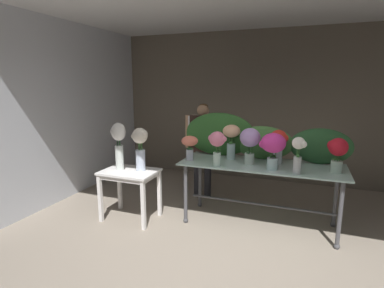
# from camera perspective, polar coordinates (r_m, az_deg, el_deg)

# --- Properties ---
(ground_plane) EXTENTS (8.27, 8.27, 0.00)m
(ground_plane) POSITION_cam_1_polar(r_m,az_deg,el_deg) (4.72, 9.28, -12.90)
(ground_plane) COLOR gray
(wall_back) EXTENTS (5.99, 0.12, 2.94)m
(wall_back) POSITION_cam_1_polar(r_m,az_deg,el_deg) (6.18, 13.29, 6.86)
(wall_back) COLOR #706656
(wall_back) RESTS_ON ground
(wall_left) EXTENTS (0.12, 3.88, 2.94)m
(wall_left) POSITION_cam_1_polar(r_m,az_deg,el_deg) (5.71, -21.24, 6.02)
(wall_left) COLOR silver
(wall_left) RESTS_ON ground
(ceiling_slab) EXTENTS (6.11, 3.88, 0.12)m
(ceiling_slab) POSITION_cam_1_polar(r_m,az_deg,el_deg) (4.43, 10.67, 25.17)
(ceiling_slab) COLOR silver
(ceiling_slab) RESTS_ON wall_back
(display_table_glass) EXTENTS (2.14, 0.81, 0.88)m
(display_table_glass) POSITION_cam_1_polar(r_m,az_deg,el_deg) (4.18, 12.86, -5.51)
(display_table_glass) COLOR #A9CBC1
(display_table_glass) RESTS_ON ground
(side_table_white) EXTENTS (0.77, 0.55, 0.72)m
(side_table_white) POSITION_cam_1_polar(r_m,az_deg,el_deg) (4.39, -11.71, -6.21)
(side_table_white) COLOR white
(side_table_white) RESTS_ON ground
(florist) EXTENTS (0.62, 0.24, 1.60)m
(florist) POSITION_cam_1_polar(r_m,az_deg,el_deg) (5.06, 2.03, 0.75)
(florist) COLOR #232328
(florist) RESTS_ON ground
(foliage_backdrop) EXTENTS (2.32, 0.21, 0.64)m
(foliage_backdrop) POSITION_cam_1_polar(r_m,az_deg,el_deg) (4.37, 12.06, 0.84)
(foliage_backdrop) COLOR #2D6028
(foliage_backdrop) RESTS_ON display_table_glass
(vase_lilac_lilies) EXTENTS (0.27, 0.27, 0.49)m
(vase_lilac_lilies) POSITION_cam_1_polar(r_m,az_deg,el_deg) (4.03, 10.87, 0.54)
(vase_lilac_lilies) COLOR silver
(vase_lilac_lilies) RESTS_ON display_table_glass
(vase_crimson_stock) EXTENTS (0.23, 0.22, 0.42)m
(vase_crimson_stock) POSITION_cam_1_polar(r_m,az_deg,el_deg) (4.00, 25.83, -1.27)
(vase_crimson_stock) COLOR silver
(vase_crimson_stock) RESTS_ON display_table_glass
(vase_ivory_hydrangea) EXTENTS (0.17, 0.17, 0.45)m
(vase_ivory_hydrangea) POSITION_cam_1_polar(r_m,az_deg,el_deg) (3.76, 19.48, -1.51)
(vase_ivory_hydrangea) COLOR silver
(vase_ivory_hydrangea) RESTS_ON display_table_glass
(vase_coral_ranunculus) EXTENTS (0.23, 0.23, 0.34)m
(vase_coral_ranunculus) POSITION_cam_1_polar(r_m,az_deg,el_deg) (4.19, -0.46, -0.02)
(vase_coral_ranunculus) COLOR silver
(vase_coral_ranunculus) RESTS_ON display_table_glass
(vase_rosy_tulips) EXTENTS (0.24, 0.21, 0.46)m
(vase_rosy_tulips) POSITION_cam_1_polar(r_m,az_deg,el_deg) (3.88, 4.78, 0.07)
(vase_rosy_tulips) COLOR silver
(vase_rosy_tulips) RESTS_ON display_table_glass
(vase_peach_dahlias) EXTENTS (0.25, 0.25, 0.49)m
(vase_peach_dahlias) POSITION_cam_1_polar(r_m,az_deg,el_deg) (4.27, 7.41, 1.32)
(vase_peach_dahlias) COLOR silver
(vase_peach_dahlias) RESTS_ON display_table_glass
(vase_scarlet_roses) EXTENTS (0.24, 0.23, 0.46)m
(vase_scarlet_roses) POSITION_cam_1_polar(r_m,az_deg,el_deg) (4.15, 16.06, 0.17)
(vase_scarlet_roses) COLOR silver
(vase_scarlet_roses) RESTS_ON display_table_glass
(vase_magenta_carnations) EXTENTS (0.33, 0.31, 0.46)m
(vase_magenta_carnations) POSITION_cam_1_polar(r_m,az_deg,el_deg) (3.85, 15.06, -0.38)
(vase_magenta_carnations) COLOR silver
(vase_magenta_carnations) RESTS_ON display_table_glass
(vase_white_roses_tall) EXTENTS (0.21, 0.20, 0.68)m
(vase_white_roses_tall) POSITION_cam_1_polar(r_m,az_deg,el_deg) (4.35, -13.72, 0.32)
(vase_white_roses_tall) COLOR silver
(vase_white_roses_tall) RESTS_ON side_table_white
(vase_cream_lisianthus_tall) EXTENTS (0.24, 0.22, 0.61)m
(vase_cream_lisianthus_tall) POSITION_cam_1_polar(r_m,az_deg,el_deg) (4.24, -9.77, -0.34)
(vase_cream_lisianthus_tall) COLOR silver
(vase_cream_lisianthus_tall) RESTS_ON side_table_white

